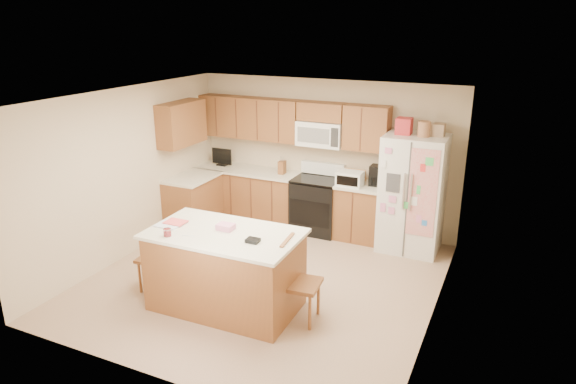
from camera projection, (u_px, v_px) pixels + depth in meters
The scene contains 9 objects.
ground at pixel (264, 280), 7.05m from camera, with size 4.50×4.50×0.00m, color #967660.
room_shell at pixel (263, 180), 6.59m from camera, with size 4.60×4.60×2.52m.
cabinetry at pixel (260, 174), 8.69m from camera, with size 3.36×1.56×2.15m.
stove at pixel (317, 204), 8.57m from camera, with size 0.76×0.65×1.13m.
refrigerator at pixel (413, 192), 7.75m from camera, with size 0.90×0.79×2.04m.
island at pixel (225, 270), 6.25m from camera, with size 1.84×1.09×1.09m.
windsor_chair_left at pixel (157, 257), 6.69m from camera, with size 0.43×0.45×0.96m.
windsor_chair_back at pixel (262, 253), 6.93m from camera, with size 0.39×0.37×0.86m.
windsor_chair_right at pixel (299, 283), 5.99m from camera, with size 0.46×0.48×1.02m.
Camera 1 is at (2.94, -5.58, 3.40)m, focal length 32.00 mm.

